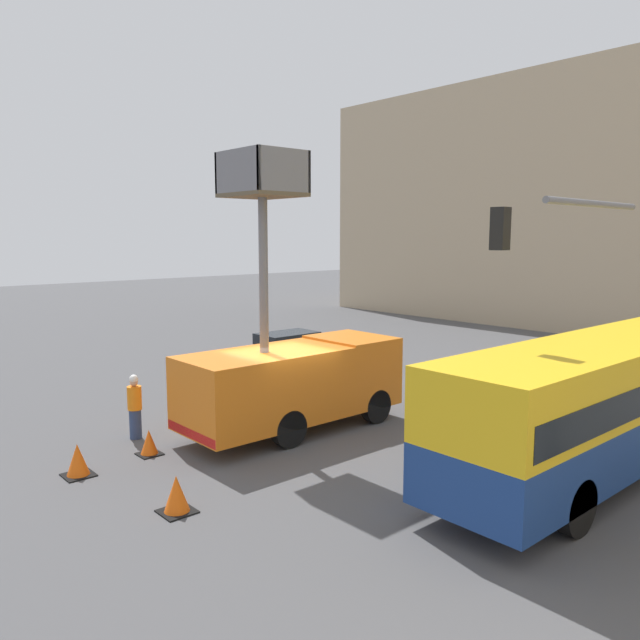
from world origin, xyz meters
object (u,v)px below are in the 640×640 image
at_px(parked_car_curbside, 290,350).
at_px(traffic_cone_far_side, 78,461).
at_px(road_worker_directing, 438,416).
at_px(road_worker_near_truck, 135,407).
at_px(city_bus, 604,395).
at_px(traffic_cone_near_truck, 149,443).
at_px(traffic_light_pole, 619,297).
at_px(utility_truck, 293,376).
at_px(traffic_cone_mid_road, 177,495).

bearing_deg(parked_car_curbside, traffic_cone_far_side, -61.52).
bearing_deg(road_worker_directing, road_worker_near_truck, 154.91).
xyz_separation_m(city_bus, traffic_cone_near_truck, (-8.00, -7.31, -1.53)).
relative_size(traffic_light_pole, traffic_cone_near_truck, 9.91).
bearing_deg(traffic_cone_near_truck, road_worker_near_truck, 167.88).
relative_size(utility_truck, traffic_cone_near_truck, 11.85).
distance_m(road_worker_near_truck, road_worker_directing, 8.04).
distance_m(traffic_light_pole, traffic_cone_mid_road, 9.26).
relative_size(road_worker_near_truck, traffic_cone_mid_road, 2.33).
bearing_deg(road_worker_near_truck, parked_car_curbside, -29.87).
bearing_deg(road_worker_directing, traffic_cone_near_truck, 164.24).
bearing_deg(utility_truck, parked_car_curbside, 142.01).
relative_size(traffic_cone_mid_road, parked_car_curbside, 0.17).
xyz_separation_m(traffic_cone_far_side, parked_car_curbside, (-5.94, 10.94, 0.40)).
distance_m(utility_truck, traffic_cone_near_truck, 4.23).
relative_size(road_worker_directing, traffic_cone_far_side, 2.34).
bearing_deg(city_bus, traffic_cone_near_truck, 148.00).
bearing_deg(traffic_cone_mid_road, utility_truck, 116.90).
height_order(road_worker_near_truck, traffic_cone_mid_road, road_worker_near_truck).
distance_m(road_worker_directing, traffic_cone_near_truck, 7.33).
bearing_deg(city_bus, traffic_light_pole, -137.89).
relative_size(utility_truck, road_worker_near_truck, 4.30).
bearing_deg(road_worker_directing, city_bus, -43.67).
height_order(traffic_cone_mid_road, parked_car_curbside, parked_car_curbside).
height_order(traffic_cone_mid_road, traffic_cone_far_side, traffic_cone_mid_road).
distance_m(road_worker_directing, traffic_cone_far_side, 8.75).
xyz_separation_m(traffic_light_pole, parked_car_curbside, (-14.87, 4.09, -3.56)).
height_order(utility_truck, road_worker_directing, utility_truck).
height_order(traffic_light_pole, road_worker_near_truck, traffic_light_pole).
bearing_deg(road_worker_near_truck, road_worker_directing, -103.34).
bearing_deg(traffic_light_pole, utility_truck, -172.79).
bearing_deg(parked_car_curbside, utility_truck, -37.99).
height_order(road_worker_directing, parked_car_curbside, road_worker_directing).
height_order(road_worker_near_truck, traffic_cone_far_side, road_worker_near_truck).
height_order(city_bus, traffic_cone_far_side, city_bus).
distance_m(city_bus, traffic_light_pole, 3.59).
relative_size(utility_truck, traffic_cone_far_side, 10.09).
bearing_deg(traffic_cone_near_truck, city_bus, 42.45).
relative_size(traffic_light_pole, road_worker_near_truck, 3.60).
bearing_deg(road_worker_directing, traffic_cone_mid_road, -166.74).
distance_m(utility_truck, traffic_light_pole, 8.80).
bearing_deg(road_worker_directing, traffic_cone_far_side, 172.88).
bearing_deg(road_worker_near_truck, traffic_light_pole, -122.02).
bearing_deg(traffic_cone_mid_road, city_bus, 61.41).
bearing_deg(traffic_cone_far_side, city_bus, 49.67).
bearing_deg(utility_truck, road_worker_directing, 26.33).
bearing_deg(traffic_light_pole, city_bus, 116.56).
height_order(traffic_light_pole, parked_car_curbside, traffic_light_pole).
relative_size(road_worker_near_truck, traffic_cone_near_truck, 2.75).
relative_size(utility_truck, traffic_light_pole, 1.20).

